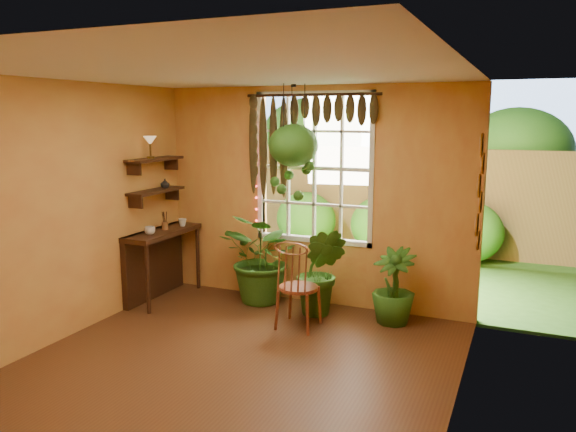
% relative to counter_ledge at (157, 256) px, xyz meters
% --- Properties ---
extents(floor, '(4.50, 4.50, 0.00)m').
position_rel_counter_ledge_xyz_m(floor, '(1.91, -1.60, -0.55)').
color(floor, '#542E18').
rests_on(floor, ground).
extents(ceiling, '(4.50, 4.50, 0.00)m').
position_rel_counter_ledge_xyz_m(ceiling, '(1.91, -1.60, 2.15)').
color(ceiling, white).
rests_on(ceiling, wall_back).
extents(wall_back, '(4.00, 0.00, 4.00)m').
position_rel_counter_ledge_xyz_m(wall_back, '(1.91, 0.65, 0.80)').
color(wall_back, gold).
rests_on(wall_back, floor).
extents(wall_left, '(0.00, 4.50, 4.50)m').
position_rel_counter_ledge_xyz_m(wall_left, '(-0.09, -1.60, 0.80)').
color(wall_left, gold).
rests_on(wall_left, floor).
extents(wall_right, '(0.00, 4.50, 4.50)m').
position_rel_counter_ledge_xyz_m(wall_right, '(3.91, -1.60, 0.80)').
color(wall_right, gold).
rests_on(wall_right, floor).
extents(window, '(1.52, 0.10, 1.86)m').
position_rel_counter_ledge_xyz_m(window, '(1.91, 0.68, 1.15)').
color(window, white).
rests_on(window, wall_back).
extents(valance_vine, '(1.70, 0.12, 1.10)m').
position_rel_counter_ledge_xyz_m(valance_vine, '(1.82, 0.56, 1.73)').
color(valance_vine, '#391F0F').
rests_on(valance_vine, window).
extents(string_lights, '(0.03, 0.03, 1.54)m').
position_rel_counter_ledge_xyz_m(string_lights, '(1.15, 0.59, 1.20)').
color(string_lights, '#FF2633').
rests_on(string_lights, window).
extents(wall_plates, '(0.04, 0.32, 1.10)m').
position_rel_counter_ledge_xyz_m(wall_plates, '(3.89, 0.19, 1.00)').
color(wall_plates, '#FFEAD0').
rests_on(wall_plates, wall_right).
extents(counter_ledge, '(0.40, 1.20, 0.90)m').
position_rel_counter_ledge_xyz_m(counter_ledge, '(0.00, 0.00, 0.00)').
color(counter_ledge, '#391F0F').
rests_on(counter_ledge, floor).
extents(shelf_lower, '(0.25, 0.90, 0.04)m').
position_rel_counter_ledge_xyz_m(shelf_lower, '(0.03, 0.00, 0.85)').
color(shelf_lower, '#391F0F').
rests_on(shelf_lower, wall_left).
extents(shelf_upper, '(0.25, 0.90, 0.04)m').
position_rel_counter_ledge_xyz_m(shelf_upper, '(0.03, 0.00, 1.25)').
color(shelf_upper, '#391F0F').
rests_on(shelf_upper, wall_left).
extents(backyard, '(14.00, 10.00, 12.00)m').
position_rel_counter_ledge_xyz_m(backyard, '(2.15, 5.27, 0.73)').
color(backyard, '#2B5A19').
rests_on(backyard, ground).
extents(windsor_chair, '(0.44, 0.47, 1.16)m').
position_rel_counter_ledge_xyz_m(windsor_chair, '(2.08, -0.27, -0.22)').
color(windsor_chair, brown).
rests_on(windsor_chair, floor).
extents(potted_plant_left, '(1.30, 1.23, 1.16)m').
position_rel_counter_ledge_xyz_m(potted_plant_left, '(1.37, 0.37, 0.03)').
color(potted_plant_left, '#1E4B14').
rests_on(potted_plant_left, floor).
extents(potted_plant_mid, '(0.62, 0.51, 1.07)m').
position_rel_counter_ledge_xyz_m(potted_plant_mid, '(2.18, 0.21, -0.02)').
color(potted_plant_mid, '#1E4B14').
rests_on(potted_plant_mid, floor).
extents(potted_plant_right, '(0.60, 0.60, 0.87)m').
position_rel_counter_ledge_xyz_m(potted_plant_right, '(3.02, 0.30, -0.12)').
color(potted_plant_right, '#1E4B14').
rests_on(potted_plant_right, floor).
extents(hanging_basket, '(0.59, 0.59, 1.36)m').
position_rel_counter_ledge_xyz_m(hanging_basket, '(1.76, 0.36, 1.36)').
color(hanging_basket, black).
rests_on(hanging_basket, ceiling).
extents(cup_a, '(0.14, 0.14, 0.10)m').
position_rel_counter_ledge_xyz_m(cup_a, '(0.13, -0.28, 0.40)').
color(cup_a, silver).
rests_on(cup_a, counter_ledge).
extents(cup_b, '(0.12, 0.12, 0.10)m').
position_rel_counter_ledge_xyz_m(cup_b, '(0.19, 0.33, 0.40)').
color(cup_b, beige).
rests_on(cup_b, counter_ledge).
extents(brush_jar, '(0.08, 0.08, 0.29)m').
position_rel_counter_ledge_xyz_m(brush_jar, '(0.11, 0.05, 0.46)').
color(brush_jar, '#95542B').
rests_on(brush_jar, counter_ledge).
extents(shelf_vase, '(0.13, 0.13, 0.12)m').
position_rel_counter_ledge_xyz_m(shelf_vase, '(0.04, 0.19, 0.93)').
color(shelf_vase, '#B2AD99').
rests_on(shelf_vase, shelf_lower).
extents(tiffany_lamp, '(0.16, 0.16, 0.27)m').
position_rel_counter_ledge_xyz_m(tiffany_lamp, '(0.05, -0.10, 1.47)').
color(tiffany_lamp, brown).
rests_on(tiffany_lamp, shelf_upper).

